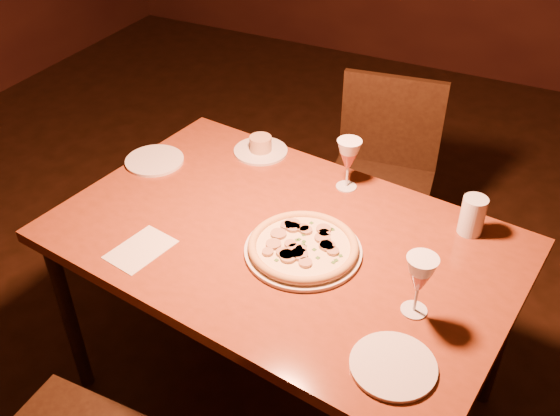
% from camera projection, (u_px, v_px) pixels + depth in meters
% --- Properties ---
extents(dining_table, '(1.58, 1.13, 0.78)m').
position_uv_depth(dining_table, '(283.00, 252.00, 2.05)').
color(dining_table, maroon).
rests_on(dining_table, floor).
extents(chair_far, '(0.51, 0.51, 0.93)m').
position_uv_depth(chair_far, '(381.00, 173.00, 2.77)').
color(chair_far, black).
rests_on(chair_far, floor).
extents(pizza_plate, '(0.37, 0.37, 0.04)m').
position_uv_depth(pizza_plate, '(303.00, 247.00, 1.93)').
color(pizza_plate, silver).
rests_on(pizza_plate, dining_table).
extents(ramekin_saucer, '(0.21, 0.21, 0.07)m').
position_uv_depth(ramekin_saucer, '(261.00, 147.00, 2.41)').
color(ramekin_saucer, silver).
rests_on(ramekin_saucer, dining_table).
extents(wine_glass_far, '(0.09, 0.09, 0.19)m').
position_uv_depth(wine_glass_far, '(348.00, 164.00, 2.17)').
color(wine_glass_far, '#B8554C').
rests_on(wine_glass_far, dining_table).
extents(wine_glass_right, '(0.09, 0.09, 0.19)m').
position_uv_depth(wine_glass_right, '(418.00, 285.00, 1.68)').
color(wine_glass_right, '#B8554C').
rests_on(wine_glass_right, dining_table).
extents(water_tumbler, '(0.08, 0.08, 0.13)m').
position_uv_depth(water_tumbler, '(472.00, 216.00, 1.98)').
color(water_tumbler, silver).
rests_on(water_tumbler, dining_table).
extents(side_plate_left, '(0.22, 0.22, 0.01)m').
position_uv_depth(side_plate_left, '(155.00, 160.00, 2.36)').
color(side_plate_left, silver).
rests_on(side_plate_left, dining_table).
extents(side_plate_near, '(0.22, 0.22, 0.01)m').
position_uv_depth(side_plate_near, '(393.00, 366.00, 1.58)').
color(side_plate_near, silver).
rests_on(side_plate_near, dining_table).
extents(menu_card, '(0.17, 0.22, 0.00)m').
position_uv_depth(menu_card, '(141.00, 249.00, 1.95)').
color(menu_card, beige).
rests_on(menu_card, dining_table).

